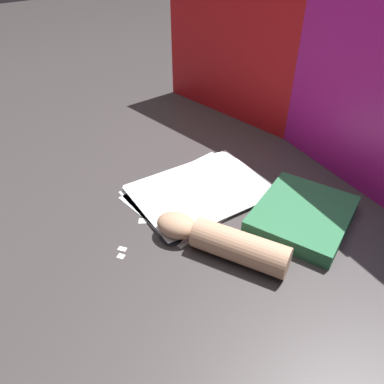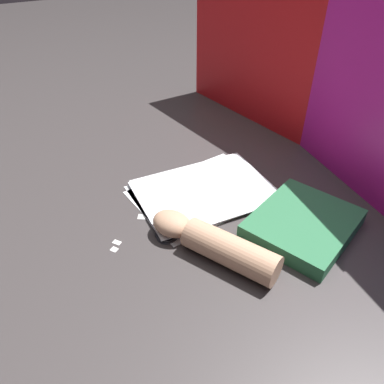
% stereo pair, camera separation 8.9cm
% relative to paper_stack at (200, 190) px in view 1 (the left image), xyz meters
% --- Properties ---
extents(ground_plane, '(6.00, 6.00, 0.00)m').
position_rel_paper_stack_xyz_m(ground_plane, '(0.04, -0.08, -0.01)').
color(ground_plane, '#3D3838').
extents(backdrop_panel_left, '(0.72, 0.10, 0.49)m').
position_rel_paper_stack_xyz_m(backdrop_panel_left, '(-0.25, 0.39, 0.24)').
color(backdrop_panel_left, red).
rests_on(backdrop_panel_left, ground_plane).
extents(backdrop_panel_center, '(0.64, 0.14, 0.47)m').
position_rel_paper_stack_xyz_m(backdrop_panel_center, '(0.05, 0.39, 0.23)').
color(backdrop_panel_center, '#D81E9E').
rests_on(backdrop_panel_center, ground_plane).
extents(paper_stack, '(0.29, 0.37, 0.01)m').
position_rel_paper_stack_xyz_m(paper_stack, '(0.00, 0.00, 0.00)').
color(paper_stack, white).
rests_on(paper_stack, ground_plane).
extents(book_closed, '(0.27, 0.30, 0.04)m').
position_rel_paper_stack_xyz_m(book_closed, '(0.24, 0.12, 0.01)').
color(book_closed, '#2D7247').
rests_on(book_closed, ground_plane).
extents(scissors, '(0.07, 0.16, 0.01)m').
position_rel_paper_stack_xyz_m(scissors, '(0.10, -0.13, -0.00)').
color(scissors, silver).
rests_on(scissors, ground_plane).
extents(hand_forearm, '(0.30, 0.19, 0.07)m').
position_rel_paper_stack_xyz_m(hand_forearm, '(0.20, -0.10, 0.03)').
color(hand_forearm, tan).
rests_on(hand_forearm, ground_plane).
extents(paper_scrap_near, '(0.02, 0.02, 0.00)m').
position_rel_paper_stack_xyz_m(paper_scrap_near, '(0.06, -0.27, -0.01)').
color(paper_scrap_near, white).
rests_on(paper_scrap_near, ground_plane).
extents(paper_scrap_mid, '(0.02, 0.02, 0.00)m').
position_rel_paper_stack_xyz_m(paper_scrap_mid, '(0.08, -0.28, -0.01)').
color(paper_scrap_mid, white).
rests_on(paper_scrap_mid, ground_plane).
extents(paper_scrap_far, '(0.03, 0.03, 0.00)m').
position_rel_paper_stack_xyz_m(paper_scrap_far, '(0.01, -0.18, -0.01)').
color(paper_scrap_far, white).
rests_on(paper_scrap_far, ground_plane).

